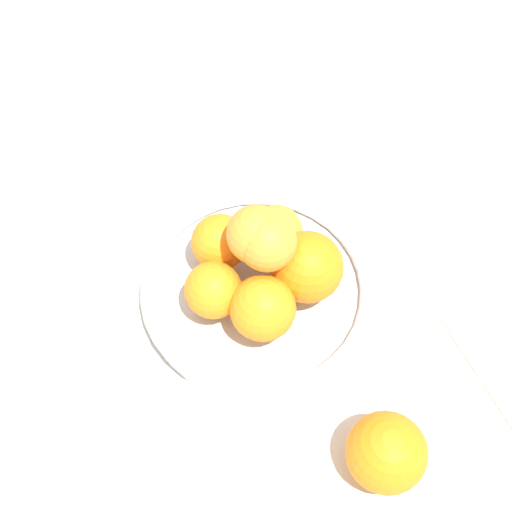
# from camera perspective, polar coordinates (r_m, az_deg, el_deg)

# --- Properties ---
(ground_plane) EXTENTS (4.00, 4.00, 0.00)m
(ground_plane) POSITION_cam_1_polar(r_m,az_deg,el_deg) (0.86, 0.00, -3.30)
(ground_plane) COLOR beige
(fruit_bowl) EXTENTS (0.27, 0.27, 0.03)m
(fruit_bowl) POSITION_cam_1_polar(r_m,az_deg,el_deg) (0.85, 0.00, -2.77)
(fruit_bowl) COLOR silver
(fruit_bowl) RESTS_ON ground_plane
(orange_pile) EXTENTS (0.17, 0.18, 0.12)m
(orange_pile) POSITION_cam_1_polar(r_m,az_deg,el_deg) (0.79, 0.59, -0.58)
(orange_pile) COLOR orange
(orange_pile) RESTS_ON fruit_bowl
(stray_orange) EXTENTS (0.08, 0.08, 0.08)m
(stray_orange) POSITION_cam_1_polar(r_m,az_deg,el_deg) (0.75, 10.38, -15.20)
(stray_orange) COLOR orange
(stray_orange) RESTS_ON ground_plane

